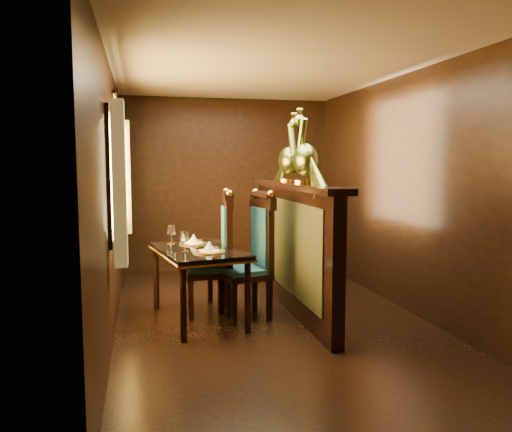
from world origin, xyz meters
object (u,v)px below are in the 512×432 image
at_px(peacock_left, 305,145).
at_px(peacock_right, 289,148).
at_px(chair_left, 256,251).
at_px(chair_right, 220,249).
at_px(dining_table, 197,255).

relative_size(peacock_left, peacock_right, 1.03).
height_order(chair_left, peacock_left, peacock_left).
height_order(peacock_left, peacock_right, peacock_left).
bearing_deg(peacock_left, chair_right, 152.18).
relative_size(dining_table, peacock_left, 1.80).
bearing_deg(dining_table, peacock_right, 5.84).
xyz_separation_m(dining_table, chair_right, (0.26, 0.17, 0.02)).
bearing_deg(chair_right, peacock_right, 13.93).
bearing_deg(peacock_left, chair_left, 151.11).
bearing_deg(chair_right, chair_left, -22.14).
xyz_separation_m(chair_left, chair_right, (-0.34, 0.17, 0.00)).
height_order(dining_table, peacock_right, peacock_right).
bearing_deg(chair_right, peacock_left, -23.57).
distance_m(chair_left, peacock_right, 1.17).
height_order(dining_table, peacock_left, peacock_left).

